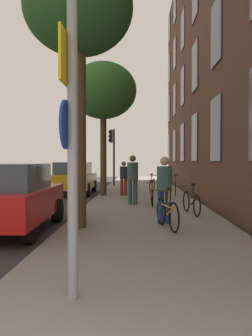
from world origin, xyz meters
TOP-DOWN VIEW (x-y plane):
  - ground_plane at (-2.40, 15.00)m, footprint 41.80×41.80m
  - road_asphalt at (-4.50, 15.00)m, footprint 7.00×38.00m
  - sidewalk at (1.10, 15.00)m, footprint 4.20×38.00m
  - building_facade at (3.69, 14.50)m, footprint 0.56×27.00m
  - sign_post at (0.06, 2.76)m, footprint 0.16×0.60m
  - traffic_light at (-0.74, 20.72)m, footprint 0.43×0.24m
  - tree_near at (-0.57, 7.01)m, footprint 2.59×2.59m
  - tree_far at (-0.72, 14.65)m, footprint 3.04×3.04m
  - bicycle_0 at (1.52, 6.86)m, footprint 0.52×1.60m
  - bicycle_1 at (2.43, 9.10)m, footprint 0.42×1.69m
  - bicycle_2 at (1.35, 11.01)m, footprint 0.42×1.55m
  - bicycle_3 at (2.60, 14.87)m, footprint 0.42×1.68m
  - bicycle_4 at (1.60, 16.72)m, footprint 0.49×1.59m
  - pedestrian_0 at (1.51, 7.55)m, footprint 0.53×0.53m
  - pedestrian_1 at (0.66, 11.40)m, footprint 0.57×0.57m
  - pedestrian_2 at (0.21, 14.61)m, footprint 0.49×0.49m
  - car_0 at (-2.16, 6.98)m, footprint 1.86×4.01m
  - car_1 at (-2.38, 16.27)m, footprint 1.93×4.02m

SIDE VIEW (x-z plane):
  - ground_plane at x=-2.40m, z-range 0.00..0.00m
  - road_asphalt at x=-4.50m, z-range 0.00..0.01m
  - sidewalk at x=1.10m, z-range 0.00..0.12m
  - bicycle_2 at x=1.35m, z-range 0.02..0.91m
  - bicycle_4 at x=1.60m, z-range 0.02..0.95m
  - bicycle_1 at x=2.43m, z-range 0.02..0.95m
  - bicycle_0 at x=1.52m, z-range 0.01..0.98m
  - bicycle_3 at x=2.60m, z-range 0.01..1.00m
  - car_0 at x=-2.16m, z-range 0.03..1.65m
  - car_1 at x=-2.38m, z-range 0.03..1.65m
  - pedestrian_2 at x=0.21m, z-range 0.23..1.78m
  - pedestrian_0 at x=1.51m, z-range 0.24..1.93m
  - pedestrian_1 at x=0.66m, z-range 0.25..2.03m
  - sign_post at x=0.06m, z-range 0.32..3.74m
  - traffic_light at x=-0.74m, z-range 0.79..4.39m
  - tree_far at x=-0.72m, z-range 1.83..7.91m
  - tree_near at x=-0.57m, z-range 2.06..8.34m
  - building_facade at x=3.69m, z-range 0.02..13.74m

